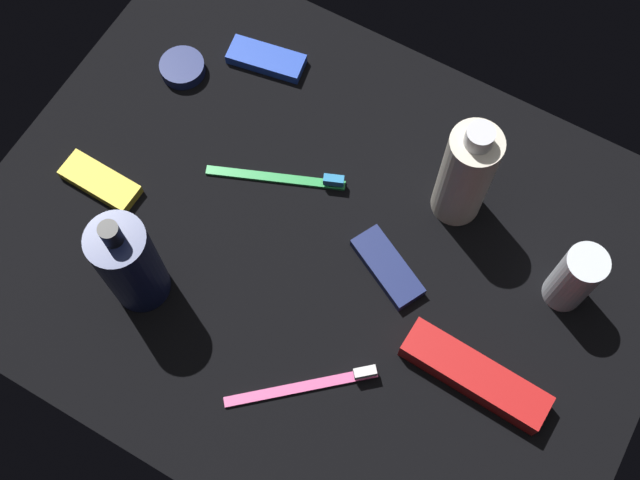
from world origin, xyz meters
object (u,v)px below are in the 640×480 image
Objects in this scene: bodywash_bottle at (466,174)px; snack_bar_navy at (387,267)px; deodorant_stick at (575,278)px; toothbrush_pink at (311,385)px; toothbrush_green at (284,178)px; snack_bar_blue at (266,59)px; cream_tin_left at (182,68)px; toothpaste_box_red at (475,376)px; lotion_bottle at (129,264)px; snack_bar_yellow at (100,182)px.

snack_bar_navy is (-3.37, -12.10, -7.56)cm from bodywash_bottle.
deodorant_stick reaches higher than toothbrush_pink.
bodywash_bottle is 23.29cm from toothbrush_green.
toothbrush_green reaches higher than snack_bar_blue.
snack_bar_blue is at bearing 128.23° from toothbrush_green.
cream_tin_left is at bearing -179.39° from bodywash_bottle.
cream_tin_left is at bearing 163.06° from toothpaste_box_red.
cream_tin_left is (-40.85, -0.43, -7.45)cm from bodywash_bottle.
snack_bar_navy is at bearing -43.33° from snack_bar_blue.
deodorant_stick is 16.13cm from toothpaste_box_red.
snack_bar_blue is 11.39cm from cream_tin_left.
toothbrush_green is 1.64× the size of snack_bar_navy.
snack_bar_navy is 1.72× the size of cream_tin_left.
toothbrush_pink reaches higher than snack_bar_navy.
lotion_bottle is at bearing -134.50° from bodywash_bottle.
toothbrush_green is 0.97× the size of toothpaste_box_red.
snack_bar_navy is at bearing -105.54° from bodywash_bottle.
deodorant_stick is (44.66, 24.36, -2.33)cm from lotion_bottle.
toothbrush_green is at bearing 33.06° from snack_bar_yellow.
snack_bar_yellow is at bearing -141.07° from snack_bar_navy.
lotion_bottle is 1.72× the size of snack_bar_navy.
toothbrush_pink is 26.86cm from toothbrush_green.
toothbrush_green is at bearing -61.97° from snack_bar_blue.
lotion_bottle reaches higher than toothbrush_green.
bodywash_bottle is 17.30cm from deodorant_stick.
deodorant_stick is 0.61× the size of toothpaste_box_red.
lotion_bottle is 24.87cm from toothbrush_pink.
toothpaste_box_red is at bearing -58.86° from bodywash_bottle.
snack_bar_blue is at bearing 73.35° from snack_bar_yellow.
toothbrush_green is at bearing -167.03° from snack_bar_navy.
snack_bar_yellow is at bearing -164.67° from deodorant_stick.
bodywash_bottle is 30.51cm from toothbrush_pink.
deodorant_stick reaches higher than snack_bar_navy.
lotion_bottle reaches higher than snack_bar_yellow.
lotion_bottle reaches higher than snack_bar_navy.
toothbrush_pink reaches higher than cream_tin_left.
deodorant_stick reaches higher than cream_tin_left.
toothbrush_green reaches higher than snack_bar_yellow.
snack_bar_blue is (-43.36, 25.62, -0.85)cm from toothpaste_box_red.
toothbrush_green is at bearing -174.61° from deodorant_stick.
bodywash_bottle is 14.66cm from snack_bar_navy.
lotion_bottle is 30.62cm from snack_bar_navy.
toothpaste_box_red is at bearing -19.68° from cream_tin_left.
bodywash_bottle is at bearing 165.40° from deodorant_stick.
lotion_bottle is at bearing -163.87° from toothpaste_box_red.
toothbrush_pink is at bearing -52.86° from toothbrush_green.
toothbrush_pink is 2.37× the size of cream_tin_left.
snack_bar_navy is at bearing -14.07° from toothbrush_green.
bodywash_bottle is 1.75× the size of snack_bar_navy.
deodorant_stick is at bearing 28.61° from lotion_bottle.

